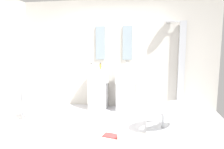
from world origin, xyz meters
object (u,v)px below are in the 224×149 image
object	(u,v)px
pedestal_sink_right	(126,88)
magazine_red	(112,136)
shower_column	(181,65)
coffee_mug	(119,137)
pedestal_sink_left	(98,87)
lounge_chair	(163,112)
towel_rack	(28,90)
soap_bottle_white	(127,65)
soap_bottle_amber	(101,66)
soap_bottle_clear	(91,66)

from	to	relation	value
pedestal_sink_right	magazine_red	xyz separation A→B (m)	(-0.05, -1.46, -0.52)
shower_column	coffee_mug	size ratio (longest dim) A/B	24.09
pedestal_sink_left	lounge_chair	bearing A→B (deg)	-35.89
towel_rack	magazine_red	distance (m)	1.91
lounge_chair	towel_rack	size ratio (longest dim) A/B	1.13
pedestal_sink_left	pedestal_sink_right	size ratio (longest dim) A/B	1.00
towel_rack	soap_bottle_white	bearing A→B (deg)	32.96
soap_bottle_amber	soap_bottle_white	bearing A→B (deg)	21.35
shower_column	soap_bottle_clear	bearing A→B (deg)	-172.78
pedestal_sink_left	pedestal_sink_right	world-z (taller)	same
soap_bottle_clear	soap_bottle_amber	size ratio (longest dim) A/B	0.91
pedestal_sink_left	magazine_red	size ratio (longest dim) A/B	3.59
lounge_chair	soap_bottle_clear	xyz separation A→B (m)	(-1.58, 0.98, 0.68)
lounge_chair	coffee_mug	distance (m)	0.92
soap_bottle_white	soap_bottle_amber	xyz separation A→B (m)	(-0.58, -0.23, -0.02)
towel_rack	pedestal_sink_left	bearing A→B (deg)	42.25
pedestal_sink_left	soap_bottle_amber	world-z (taller)	soap_bottle_amber
soap_bottle_amber	pedestal_sink_left	bearing A→B (deg)	132.00
soap_bottle_amber	soap_bottle_clear	bearing A→B (deg)	170.93
shower_column	magazine_red	size ratio (longest dim) A/B	6.85
towel_rack	magazine_red	size ratio (longest dim) A/B	3.17
pedestal_sink_right	coffee_mug	distance (m)	1.64
soap_bottle_clear	soap_bottle_amber	xyz separation A→B (m)	(0.23, -0.04, 0.01)
towel_rack	coffee_mug	bearing A→B (deg)	-15.10
lounge_chair	soap_bottle_clear	world-z (taller)	soap_bottle_clear
pedestal_sink_right	soap_bottle_white	size ratio (longest dim) A/B	6.20
coffee_mug	soap_bottle_clear	size ratio (longest dim) A/B	0.67
soap_bottle_amber	shower_column	bearing A→B (deg)	9.26
coffee_mug	pedestal_sink_right	bearing A→B (deg)	93.17
pedestal_sink_left	shower_column	xyz separation A→B (m)	(1.89, 0.20, 0.54)
shower_column	soap_bottle_amber	xyz separation A→B (m)	(-1.80, -0.29, -0.04)
soap_bottle_clear	coffee_mug	bearing A→B (deg)	-59.37
soap_bottle_clear	soap_bottle_white	distance (m)	0.83
lounge_chair	soap_bottle_white	world-z (taller)	soap_bottle_white
shower_column	soap_bottle_amber	distance (m)	1.82
coffee_mug	soap_bottle_clear	world-z (taller)	soap_bottle_clear
pedestal_sink_left	towel_rack	size ratio (longest dim) A/B	1.13
coffee_mug	soap_bottle_amber	size ratio (longest dim) A/B	0.61
pedestal_sink_left	coffee_mug	size ratio (longest dim) A/B	12.62
pedestal_sink_right	lounge_chair	world-z (taller)	pedestal_sink_right
pedestal_sink_right	shower_column	bearing A→B (deg)	9.20
soap_bottle_clear	magazine_red	bearing A→B (deg)	-61.83
soap_bottle_white	coffee_mug	bearing A→B (deg)	-87.32
pedestal_sink_left	soap_bottle_white	world-z (taller)	soap_bottle_white
soap_bottle_white	towel_rack	bearing A→B (deg)	-147.04
coffee_mug	soap_bottle_amber	world-z (taller)	soap_bottle_amber
pedestal_sink_left	soap_bottle_white	xyz separation A→B (m)	(0.67, 0.13, 0.51)
lounge_chair	coffee_mug	bearing A→B (deg)	-143.24
pedestal_sink_left	soap_bottle_amber	distance (m)	0.51
towel_rack	soap_bottle_clear	distance (m)	1.47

